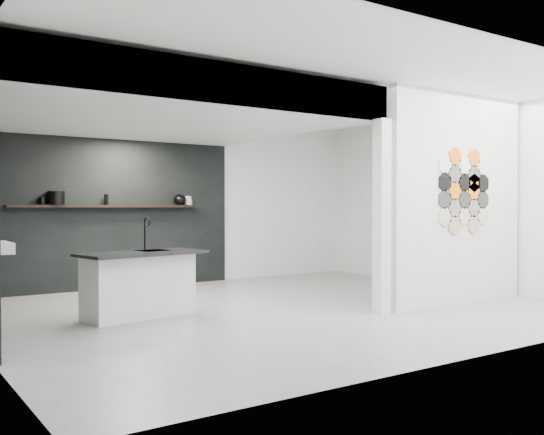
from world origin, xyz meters
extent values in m
cube|color=slate|center=(0.00, 0.00, -0.01)|extent=(7.00, 6.00, 0.01)
cube|color=silver|center=(2.23, -1.00, 1.40)|extent=(2.45, 0.15, 2.80)
cube|color=black|center=(-1.30, 2.97, 1.18)|extent=(4.40, 0.04, 2.35)
cube|color=silver|center=(-1.30, 1.00, 2.55)|extent=(4.40, 4.00, 0.40)
cube|color=silver|center=(0.82, -1.00, 1.18)|extent=(0.16, 0.16, 2.35)
cube|color=silver|center=(-1.30, -0.92, 2.55)|extent=(4.40, 0.16, 0.40)
cube|color=black|center=(-1.20, 2.87, 1.30)|extent=(3.00, 0.15, 0.04)
cube|color=silver|center=(-1.70, 0.41, 0.37)|extent=(1.35, 0.69, 0.74)
cube|color=black|center=(-1.69, 0.34, 0.75)|extent=(1.54, 0.88, 0.03)
cube|color=black|center=(-1.50, 0.49, 0.76)|extent=(0.44, 0.39, 0.01)
cylinder|color=black|center=(-1.53, 0.66, 0.94)|extent=(0.02, 0.02, 0.34)
torus|color=black|center=(-1.52, 0.61, 1.11)|extent=(0.04, 0.12, 0.12)
cylinder|color=black|center=(-2.01, 2.87, 1.42)|extent=(0.25, 0.25, 0.20)
ellipsoid|color=black|center=(0.00, 2.87, 1.41)|extent=(0.22, 0.22, 0.17)
cylinder|color=gray|center=(0.15, 2.87, 1.37)|extent=(0.16, 0.16, 0.09)
cylinder|color=gray|center=(0.15, 2.87, 1.39)|extent=(0.14, 0.14, 0.15)
cylinder|color=black|center=(-1.25, 2.87, 1.40)|extent=(0.07, 0.07, 0.16)
cylinder|color=black|center=(-2.20, 2.87, 1.38)|extent=(0.12, 0.12, 0.11)
cylinder|color=beige|center=(1.86, -1.09, 1.16)|extent=(0.26, 0.02, 0.26)
cylinder|color=#2D2D2D|center=(1.86, -1.09, 1.39)|extent=(0.26, 0.02, 0.26)
cylinder|color=black|center=(1.86, -1.09, 1.61)|extent=(0.26, 0.02, 0.26)
cylinder|color=white|center=(1.86, -1.09, 1.84)|extent=(0.26, 0.02, 0.26)
cylinder|color=tan|center=(2.06, -1.09, 1.05)|extent=(0.26, 0.02, 0.26)
cylinder|color=#66635E|center=(2.06, -1.09, 1.27)|extent=(0.26, 0.02, 0.26)
cylinder|color=orange|center=(2.06, -1.09, 1.50)|extent=(0.26, 0.02, 0.26)
cylinder|color=black|center=(2.06, -1.09, 1.73)|extent=(0.26, 0.02, 0.26)
cylinder|color=orange|center=(2.06, -1.09, 1.95)|extent=(0.26, 0.02, 0.26)
cylinder|color=beige|center=(2.25, -1.09, 1.16)|extent=(0.26, 0.02, 0.26)
cylinder|color=#2D2D2D|center=(2.25, -1.09, 1.39)|extent=(0.26, 0.02, 0.26)
cylinder|color=black|center=(2.25, -1.09, 1.61)|extent=(0.26, 0.02, 0.26)
cylinder|color=white|center=(2.25, -1.09, 1.84)|extent=(0.26, 0.02, 0.26)
cylinder|color=tan|center=(2.44, -1.09, 1.05)|extent=(0.26, 0.02, 0.26)
cylinder|color=#66635E|center=(2.44, -1.09, 1.27)|extent=(0.26, 0.02, 0.26)
cylinder|color=orange|center=(2.44, -1.09, 1.50)|extent=(0.26, 0.02, 0.26)
cylinder|color=black|center=(2.44, -1.09, 1.73)|extent=(0.26, 0.02, 0.26)
cylinder|color=orange|center=(2.44, -1.09, 1.95)|extent=(0.26, 0.02, 0.26)
cylinder|color=beige|center=(2.64, -1.09, 1.16)|extent=(0.26, 0.02, 0.26)
cylinder|color=#2D2D2D|center=(2.64, -1.09, 1.39)|extent=(0.26, 0.02, 0.26)
cylinder|color=black|center=(2.64, -1.09, 1.61)|extent=(0.26, 0.02, 0.26)
cylinder|color=white|center=(2.64, -1.09, 1.84)|extent=(0.26, 0.02, 0.26)
cylinder|color=orange|center=(2.44, -1.09, 1.61)|extent=(0.26, 0.02, 0.26)
camera|label=1|loc=(-4.39, -6.30, 1.30)|focal=40.00mm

